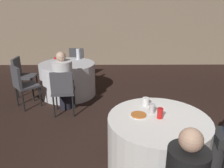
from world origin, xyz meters
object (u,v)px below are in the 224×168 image
object	(u,v)px
chair_far_north	(76,61)
soda_can_red	(160,113)
chair_far_south	(63,89)
table_far	(68,79)
soda_can_silver	(152,108)
chair_far_southwest	(22,83)
table_near	(157,145)
chair_far_west	(22,73)
bottle_far	(78,54)
pizza_plate_near	(139,115)
person_white_shirt	(63,81)

from	to	relation	value
chair_far_north	soda_can_red	world-z (taller)	chair_far_north
chair_far_south	chair_far_north	distance (m)	2.03
table_far	soda_can_silver	distance (m)	2.79
chair_far_southwest	chair_far_north	world-z (taller)	same
chair_far_north	soda_can_silver	size ratio (longest dim) A/B	7.05
chair_far_south	soda_can_silver	bearing A→B (deg)	-50.54
table_near	chair_far_west	world-z (taller)	chair_far_west
table_near	bottle_far	world-z (taller)	bottle_far
pizza_plate_near	chair_far_south	bearing A→B (deg)	130.04
chair_far_south	chair_far_west	bearing A→B (deg)	132.71
chair_far_north	chair_far_southwest	bearing A→B (deg)	66.90
chair_far_southwest	chair_far_west	xyz separation A→B (m)	(-0.25, 0.65, 0.00)
chair_far_north	person_white_shirt	bearing A→B (deg)	93.67
person_white_shirt	bottle_far	xyz separation A→B (m)	(0.11, 1.27, 0.24)
pizza_plate_near	soda_can_red	size ratio (longest dim) A/B	1.70
soda_can_red	bottle_far	size ratio (longest dim) A/B	0.49
table_far	chair_far_west	size ratio (longest dim) A/B	1.41
table_far	soda_can_silver	world-z (taller)	soda_can_silver
table_near	soda_can_red	distance (m)	0.43
person_white_shirt	soda_can_red	distance (m)	2.16
table_far	chair_far_north	world-z (taller)	chair_far_north
bottle_far	chair_far_north	bearing A→B (deg)	104.19
chair_far_southwest	bottle_far	bearing A→B (deg)	96.87
chair_far_south	pizza_plate_near	bearing A→B (deg)	-55.46
chair_far_southwest	chair_far_south	bearing A→B (deg)	27.08
chair_far_west	person_white_shirt	size ratio (longest dim) A/B	0.73
table_far	bottle_far	xyz separation A→B (m)	(0.20, 0.40, 0.49)
table_near	chair_far_south	bearing A→B (deg)	133.75
chair_far_north	person_white_shirt	xyz separation A→B (m)	(0.04, -1.88, 0.09)
chair_far_south	chair_far_west	size ratio (longest dim) A/B	1.00
person_white_shirt	pizza_plate_near	world-z (taller)	person_white_shirt
pizza_plate_near	soda_can_red	xyz separation A→B (m)	(0.23, -0.06, 0.05)
chair_far_southwest	soda_can_red	size ratio (longest dim) A/B	7.05
soda_can_silver	soda_can_red	xyz separation A→B (m)	(0.07, -0.12, 0.00)
chair_far_south	bottle_far	xyz separation A→B (m)	(0.10, 1.41, 0.33)
person_white_shirt	soda_can_red	world-z (taller)	person_white_shirt
chair_far_north	bottle_far	distance (m)	0.71
chair_far_southwest	chair_far_south	distance (m)	0.92
chair_far_south	table_far	bearing A→B (deg)	90.00
chair_far_southwest	person_white_shirt	bearing A→B (deg)	35.86
pizza_plate_near	soda_can_silver	bearing A→B (deg)	21.08
chair_far_south	soda_can_silver	size ratio (longest dim) A/B	7.05
person_white_shirt	soda_can_red	size ratio (longest dim) A/B	9.69
chair_far_southwest	pizza_plate_near	world-z (taller)	chair_far_southwest
pizza_plate_near	chair_far_west	bearing A→B (deg)	133.71
chair_far_north	bottle_far	world-z (taller)	bottle_far
chair_far_north	person_white_shirt	distance (m)	1.88
chair_far_south	chair_far_west	xyz separation A→B (m)	(-1.11, 0.99, 0.00)
table_near	soda_can_silver	xyz separation A→B (m)	(-0.06, 0.12, 0.43)
table_near	chair_far_west	distance (m)	3.52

